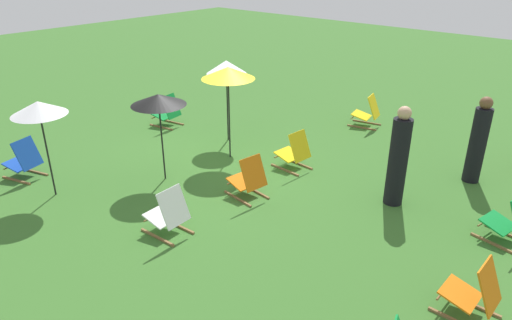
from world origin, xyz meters
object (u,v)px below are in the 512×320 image
at_px(umbrella_2, 39,108).
at_px(deckchair_8, 167,112).
at_px(person_1, 478,142).
at_px(deckchair_7, 509,222).
at_px(umbrella_1, 228,73).
at_px(deckchair_2, 474,293).
at_px(deckchair_1, 168,214).
at_px(umbrella_3, 226,67).
at_px(umbrella_0, 158,100).
at_px(deckchair_10, 248,179).
at_px(deckchair_6, 294,152).
at_px(deckchair_5, 368,112).
at_px(person_0, 398,159).
at_px(deckchair_4, 24,161).

bearing_deg(umbrella_2, deckchair_8, -160.81).
bearing_deg(person_1, deckchair_7, -142.55).
bearing_deg(umbrella_1, deckchair_2, 74.68).
distance_m(deckchair_1, umbrella_3, 4.35).
bearing_deg(umbrella_3, umbrella_0, 12.03).
relative_size(deckchair_10, umbrella_2, 0.46).
distance_m(deckchair_2, umbrella_1, 6.09).
bearing_deg(deckchair_10, deckchair_7, 118.72).
relative_size(deckchair_6, umbrella_0, 0.47).
distance_m(umbrella_0, person_1, 6.15).
relative_size(deckchair_1, umbrella_2, 0.46).
xyz_separation_m(deckchair_7, person_1, (-1.83, -1.14, 0.45)).
relative_size(deckchair_5, deckchair_8, 1.01).
bearing_deg(person_0, deckchair_8, -159.61).
height_order(deckchair_8, umbrella_0, umbrella_0).
bearing_deg(umbrella_0, deckchair_4, -50.17).
bearing_deg(umbrella_0, deckchair_6, 141.44).
bearing_deg(deckchair_2, deckchair_10, -95.95).
distance_m(deckchair_5, deckchair_6, 3.28).
height_order(deckchair_7, deckchair_8, same).
distance_m(deckchair_6, person_0, 2.28).
distance_m(deckchair_1, deckchair_7, 5.34).
distance_m(deckchair_2, umbrella_0, 6.07).
xyz_separation_m(deckchair_1, deckchair_5, (-6.57, -0.06, 0.00)).
bearing_deg(deckchair_5, deckchair_2, 27.53).
relative_size(umbrella_3, person_1, 1.11).
bearing_deg(deckchair_4, person_1, 113.64).
distance_m(deckchair_6, deckchair_8, 4.01).
bearing_deg(umbrella_1, deckchair_7, 95.01).
bearing_deg(deckchair_4, deckchair_5, 136.08).
xyz_separation_m(deckchair_6, deckchair_8, (0.08, -4.01, 0.00)).
height_order(deckchair_1, person_0, person_0).
relative_size(deckchair_5, deckchair_6, 1.01).
bearing_deg(deckchair_4, umbrella_2, 74.35).
height_order(deckchair_1, deckchair_7, same).
height_order(deckchair_10, umbrella_1, umbrella_1).
bearing_deg(person_0, person_1, 86.70).
distance_m(deckchair_10, person_0, 2.68).
height_order(deckchair_6, deckchair_10, same).
height_order(deckchair_7, umbrella_2, umbrella_2).
height_order(deckchair_1, umbrella_0, umbrella_0).
bearing_deg(deckchair_7, deckchair_6, -78.43).
bearing_deg(person_1, deckchair_8, 111.09).
bearing_deg(person_0, umbrella_2, -122.26).
bearing_deg(deckchair_7, deckchair_5, -116.33).
relative_size(deckchair_5, umbrella_0, 0.48).
bearing_deg(umbrella_0, deckchair_10, 107.00).
xyz_separation_m(umbrella_1, umbrella_3, (-0.70, -0.74, -0.12)).
xyz_separation_m(deckchair_1, deckchair_7, (-3.32, 4.17, 0.00)).
bearing_deg(umbrella_3, deckchair_7, 88.07).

